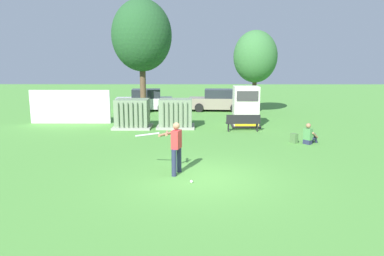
% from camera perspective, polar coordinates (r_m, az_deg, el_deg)
% --- Properties ---
extents(ground_plane, '(96.00, 96.00, 0.00)m').
position_cam_1_polar(ground_plane, '(11.76, 1.48, -7.91)').
color(ground_plane, '#51933D').
extents(fence_panel, '(4.80, 0.12, 2.00)m').
position_cam_1_polar(fence_panel, '(23.07, -18.53, 3.17)').
color(fence_panel, white).
rests_on(fence_panel, ground).
extents(transformer_west, '(2.10, 1.70, 1.62)m').
position_cam_1_polar(transformer_west, '(20.60, -9.31, 2.17)').
color(transformer_west, '#9E9B93').
rests_on(transformer_west, ground).
extents(transformer_mid_west, '(2.10, 1.70, 1.62)m').
position_cam_1_polar(transformer_mid_west, '(20.47, -2.56, 2.25)').
color(transformer_mid_west, '#9E9B93').
rests_on(transformer_mid_west, ground).
extents(generator_enclosure, '(1.60, 1.40, 2.30)m').
position_cam_1_polar(generator_enclosure, '(21.02, 8.39, 3.32)').
color(generator_enclosure, '#262626').
rests_on(generator_enclosure, ground).
extents(park_bench, '(1.81, 0.42, 0.92)m').
position_cam_1_polar(park_bench, '(19.51, 7.98, 1.00)').
color(park_bench, black).
rests_on(park_bench, ground).
extents(batter, '(1.59, 0.79, 1.74)m').
position_cam_1_polar(batter, '(11.99, -2.71, -2.72)').
color(batter, '#282D4C').
rests_on(batter, ground).
extents(sports_ball, '(0.09, 0.09, 0.09)m').
position_cam_1_polar(sports_ball, '(11.33, -0.08, -8.38)').
color(sports_ball, white).
rests_on(sports_ball, ground).
extents(seated_spectator, '(0.77, 0.70, 0.96)m').
position_cam_1_polar(seated_spectator, '(17.31, 17.86, -1.14)').
color(seated_spectator, '#282D4C').
rests_on(seated_spectator, ground).
extents(backpack, '(0.36, 0.38, 0.44)m').
position_cam_1_polar(backpack, '(17.32, 15.70, -1.57)').
color(backpack, '#4C723F').
rests_on(backpack, ground).
extents(tree_left, '(4.12, 4.12, 7.88)m').
position_cam_1_polar(tree_left, '(25.99, -7.87, 14.10)').
color(tree_left, brown).
rests_on(tree_left, ground).
extents(tree_center_left, '(3.04, 3.04, 5.82)m').
position_cam_1_polar(tree_center_left, '(26.27, 9.88, 10.92)').
color(tree_center_left, brown).
rests_on(tree_center_left, ground).
extents(parked_car_leftmost, '(4.35, 2.24, 1.62)m').
position_cam_1_polar(parked_car_leftmost, '(27.77, -7.39, 4.26)').
color(parked_car_leftmost, silver).
rests_on(parked_car_leftmost, ground).
extents(parked_car_left_of_center, '(4.30, 2.13, 1.62)m').
position_cam_1_polar(parked_car_left_of_center, '(27.59, 4.00, 4.28)').
color(parked_car_left_of_center, gray).
rests_on(parked_car_left_of_center, ground).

